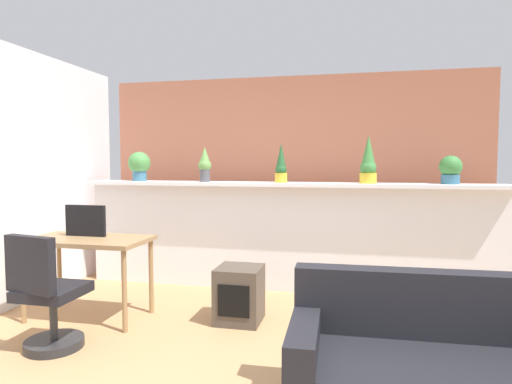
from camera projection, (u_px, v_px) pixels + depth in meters
name	position (u px, v px, depth m)	size (l,w,h in m)	color
ground_plane	(239.00, 372.00, 2.98)	(12.00, 12.00, 0.00)	tan
divider_wall	(284.00, 238.00, 4.89)	(4.66, 0.16, 1.18)	white
plant_shelf	(284.00, 184.00, 4.81)	(4.66, 0.39, 0.04)	white
brick_wall_behind	(292.00, 178.00, 5.43)	(4.66, 0.10, 2.50)	#AD664C
potted_plant_0	(139.00, 165.00, 5.19)	(0.26, 0.26, 0.35)	#386B84
potted_plant_1	(205.00, 164.00, 4.95)	(0.15, 0.15, 0.40)	#4C4C51
potted_plant_2	(281.00, 166.00, 4.77)	(0.14, 0.14, 0.43)	gold
potted_plant_3	(368.00, 163.00, 4.59)	(0.18, 0.18, 0.51)	gold
potted_plant_4	(451.00, 169.00, 4.46)	(0.22, 0.22, 0.29)	#386B84
desk	(88.00, 247.00, 4.00)	(1.10, 0.60, 0.75)	#99754C
tv_monitor	(86.00, 221.00, 4.07)	(0.40, 0.04, 0.29)	black
office_chair	(47.00, 301.00, 3.30)	(0.48, 0.48, 0.91)	#262628
side_cube_shelf	(239.00, 294.00, 3.93)	(0.40, 0.41, 0.50)	#4C4238
couch	(433.00, 375.00, 2.37)	(1.58, 0.81, 0.80)	black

